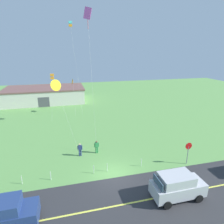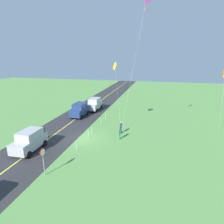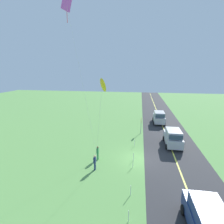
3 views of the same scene
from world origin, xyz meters
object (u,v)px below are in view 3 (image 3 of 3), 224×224
Objects in this scene: stop_sign at (141,123)px; person_adult_near at (98,153)px; car_parked_east_near at (159,117)px; kite_red_low at (67,9)px; car_parked_west_near at (207,220)px; car_suv_foreground at (173,137)px; kite_blue_mid at (102,86)px; person_adult_companion at (95,162)px.

person_adult_near is at bearing 152.49° from stop_sign.
car_parked_east_near is 23.53m from kite_red_low.
kite_red_low reaches higher than car_parked_east_near.
car_parked_west_near is at bearing -124.79° from kite_red_low.
car_suv_foreground is at bearing -132.98° from stop_sign.
car_suv_foreground is 2.75× the size of person_adult_near.
kite_blue_mid is (-19.27, 6.65, 7.51)m from car_parked_east_near.
kite_blue_mid is (-3.88, -4.06, -6.70)m from kite_red_low.
person_adult_companion is at bearing 156.87° from person_adult_near.
stop_sign is at bearing -56.24° from person_adult_near.
car_parked_east_near is 2.75× the size of person_adult_companion.
car_suv_foreground is at bearing -1.44° from person_adult_companion.
car_suv_foreground is 0.27× the size of kite_red_low.
person_adult_near is at bearing 54.52° from person_adult_companion.
car_parked_west_near is 10.35m from person_adult_companion.
person_adult_companion is at bearing 32.49° from kite_blue_mid.
car_suv_foreground is 14.10m from kite_blue_mid.
person_adult_companion is (-17.22, 7.95, -0.29)m from car_parked_east_near.
car_parked_west_near is at bearing 178.65° from car_suv_foreground.
kite_blue_mid reaches higher than car_parked_east_near.
car_suv_foreground is 10.00m from car_parked_east_near.
person_adult_near is at bearing -85.85° from kite_red_low.
kite_red_low is at bearing 46.35° from kite_blue_mid.
car_parked_east_near reaches higher than person_adult_companion.
person_adult_companion is at bearing 129.63° from car_suv_foreground.
kite_blue_mid is (-2.04, -1.30, 7.80)m from person_adult_companion.
car_suv_foreground is 2.75× the size of person_adult_companion.
stop_sign is at bearing 26.69° from person_adult_companion.
car_suv_foreground is at bearing -1.35° from car_parked_west_near.
stop_sign reaches higher than car_suv_foreground.
kite_blue_mid is at bearing 141.25° from car_suv_foreground.
person_adult_near is at bearing 47.31° from car_parked_west_near.
stop_sign is at bearing 12.78° from car_parked_west_near.
person_adult_near is 0.17× the size of kite_blue_mid.
car_parked_east_near is at bearing -34.84° from kite_red_low.
stop_sign is 1.60× the size of person_adult_companion.
kite_red_low reaches higher than car_suv_foreground.
kite_red_low reaches higher than person_adult_companion.
stop_sign is (-6.05, 3.38, 0.65)m from car_parked_east_near.
person_adult_near is (7.98, 8.65, -0.29)m from car_parked_west_near.
car_parked_east_near is at bearing 24.16° from person_adult_companion.
car_suv_foreground reaches higher than person_adult_near.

